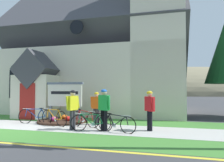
# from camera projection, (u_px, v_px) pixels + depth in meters

# --- Properties ---
(ground) EXTENTS (140.00, 140.00, 0.00)m
(ground) POSITION_uv_depth(u_px,v_px,m) (54.00, 119.00, 12.86)
(ground) COLOR #3D3D3F
(sidewalk_slab) EXTENTS (32.00, 2.33, 0.01)m
(sidewalk_slab) POSITION_uv_depth(u_px,v_px,m) (48.00, 126.00, 10.24)
(sidewalk_slab) COLOR #B7B5AD
(sidewalk_slab) RESTS_ON ground
(grass_verge) EXTENTS (32.00, 1.88, 0.01)m
(grass_verge) POSITION_uv_depth(u_px,v_px,m) (17.00, 135.00, 8.21)
(grass_verge) COLOR #427F33
(grass_verge) RESTS_ON ground
(church_lawn) EXTENTS (24.00, 2.07, 0.01)m
(church_lawn) POSITION_uv_depth(u_px,v_px,m) (69.00, 120.00, 12.36)
(church_lawn) COLOR #427F33
(church_lawn) RESTS_ON ground
(church_building) EXTENTS (13.52, 11.37, 12.71)m
(church_building) POSITION_uv_depth(u_px,v_px,m) (104.00, 56.00, 17.68)
(church_building) COLOR beige
(church_building) RESTS_ON ground
(church_sign) EXTENTS (2.14, 0.13, 2.14)m
(church_sign) POSITION_uv_depth(u_px,v_px,m) (65.00, 96.00, 11.77)
(church_sign) COLOR slate
(church_sign) RESTS_ON ground
(flower_bed) EXTENTS (2.62, 2.62, 0.34)m
(flower_bed) POSITION_uv_depth(u_px,v_px,m) (63.00, 121.00, 11.50)
(flower_bed) COLOR #382319
(flower_bed) RESTS_ON ground
(bicycle_blue) EXTENTS (1.71, 0.35, 0.77)m
(bicycle_blue) POSITION_uv_depth(u_px,v_px,m) (91.00, 122.00, 9.05)
(bicycle_blue) COLOR black
(bicycle_blue) RESTS_ON ground
(bicycle_white) EXTENTS (1.65, 0.59, 0.83)m
(bicycle_white) POSITION_uv_depth(u_px,v_px,m) (84.00, 119.00, 10.09)
(bicycle_white) COLOR black
(bicycle_white) RESTS_ON ground
(bicycle_silver) EXTENTS (1.79, 0.33, 0.82)m
(bicycle_silver) POSITION_uv_depth(u_px,v_px,m) (35.00, 116.00, 11.01)
(bicycle_silver) COLOR black
(bicycle_silver) RESTS_ON ground
(bicycle_green) EXTENTS (1.71, 0.67, 0.85)m
(bicycle_green) POSITION_uv_depth(u_px,v_px,m) (54.00, 118.00, 10.38)
(bicycle_green) COLOR black
(bicycle_green) RESTS_ON ground
(bicycle_red) EXTENTS (1.70, 0.45, 0.79)m
(bicycle_red) POSITION_uv_depth(u_px,v_px,m) (116.00, 123.00, 8.77)
(bicycle_red) COLOR black
(bicycle_red) RESTS_ON ground
(cyclist_in_green_jersey) EXTENTS (0.59, 0.53, 1.76)m
(cyclist_in_green_jersey) POSITION_uv_depth(u_px,v_px,m) (104.00, 106.00, 9.08)
(cyclist_in_green_jersey) COLOR black
(cyclist_in_green_jersey) RESTS_ON ground
(cyclist_in_yellow_jersey) EXTENTS (0.64, 0.26, 1.61)m
(cyclist_in_yellow_jersey) POSITION_uv_depth(u_px,v_px,m) (96.00, 106.00, 10.64)
(cyclist_in_yellow_jersey) COLOR #2D2D33
(cyclist_in_yellow_jersey) RESTS_ON ground
(cyclist_in_white_jersey) EXTENTS (0.46, 0.67, 1.68)m
(cyclist_in_white_jersey) POSITION_uv_depth(u_px,v_px,m) (150.00, 107.00, 9.09)
(cyclist_in_white_jersey) COLOR black
(cyclist_in_white_jersey) RESTS_ON ground
(cyclist_in_blue_jersey) EXTENTS (0.36, 0.71, 1.71)m
(cyclist_in_blue_jersey) POSITION_uv_depth(u_px,v_px,m) (73.00, 106.00, 9.36)
(cyclist_in_blue_jersey) COLOR #2D2D33
(cyclist_in_blue_jersey) RESTS_ON ground
(yard_deciduous_tree) EXTENTS (4.03, 4.03, 4.62)m
(yard_deciduous_tree) POSITION_uv_depth(u_px,v_px,m) (30.00, 71.00, 17.57)
(yard_deciduous_tree) COLOR #3D2D1E
(yard_deciduous_tree) RESTS_ON ground
(distant_hill) EXTENTS (97.98, 41.97, 17.65)m
(distant_hill) POSITION_uv_depth(u_px,v_px,m) (169.00, 94.00, 71.36)
(distant_hill) COLOR #847A5B
(distant_hill) RESTS_ON ground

